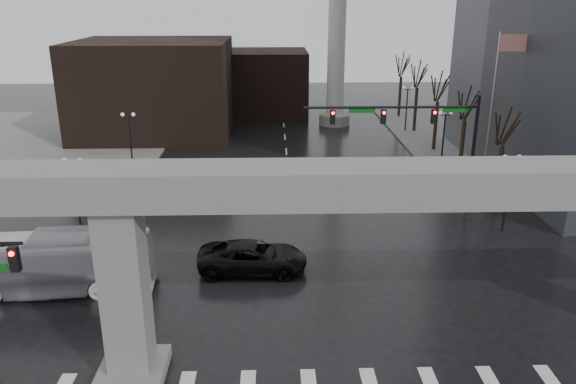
% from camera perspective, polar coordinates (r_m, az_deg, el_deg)
% --- Properties ---
extents(ground, '(160.00, 160.00, 0.00)m').
position_cam_1_polar(ground, '(23.93, 2.01, -17.71)').
color(ground, black).
rests_on(ground, ground).
extents(sidewalk_ne, '(28.00, 36.00, 0.15)m').
position_cam_1_polar(sidewalk_ne, '(63.12, 24.17, 4.49)').
color(sidewalk_ne, slate).
rests_on(sidewalk_ne, ground).
extents(sidewalk_nw, '(28.00, 36.00, 0.15)m').
position_cam_1_polar(sidewalk_nw, '(62.01, -25.08, 4.12)').
color(sidewalk_nw, slate).
rests_on(sidewalk_nw, ground).
extents(elevated_guideway, '(48.00, 2.60, 8.70)m').
position_cam_1_polar(elevated_guideway, '(20.66, 5.74, -2.15)').
color(elevated_guideway, gray).
rests_on(elevated_guideway, ground).
extents(building_far_left, '(16.00, 14.00, 10.00)m').
position_cam_1_polar(building_far_left, '(63.06, -13.41, 10.23)').
color(building_far_left, black).
rests_on(building_far_left, ground).
extents(building_far_mid, '(10.00, 10.00, 8.00)m').
position_cam_1_polar(building_far_mid, '(71.82, -2.18, 10.98)').
color(building_far_mid, black).
rests_on(building_far_mid, ground).
extents(smokestack, '(3.60, 3.60, 30.00)m').
position_cam_1_polar(smokestack, '(65.48, 5.07, 18.33)').
color(smokestack, '#BCBBB7').
rests_on(smokestack, ground).
extents(signal_mast_arm, '(12.12, 0.43, 8.00)m').
position_cam_1_polar(signal_mast_arm, '(40.17, 13.41, 6.47)').
color(signal_mast_arm, black).
rests_on(signal_mast_arm, ground).
extents(flagpole_assembly, '(2.06, 0.12, 12.00)m').
position_cam_1_polar(flagpole_assembly, '(44.83, 20.46, 9.30)').
color(flagpole_assembly, silver).
rests_on(flagpole_assembly, ground).
extents(lamp_right_0, '(1.22, 0.32, 5.11)m').
position_cam_1_polar(lamp_right_0, '(37.85, 21.54, 1.14)').
color(lamp_right_0, black).
rests_on(lamp_right_0, ground).
extents(lamp_right_1, '(1.22, 0.32, 5.11)m').
position_cam_1_polar(lamp_right_1, '(50.54, 15.58, 6.12)').
color(lamp_right_1, black).
rests_on(lamp_right_1, ground).
extents(lamp_right_2, '(1.22, 0.32, 5.11)m').
position_cam_1_polar(lamp_right_2, '(63.78, 12.00, 9.04)').
color(lamp_right_2, black).
rests_on(lamp_right_2, ground).
extents(lamp_left_0, '(1.22, 0.32, 5.11)m').
position_cam_1_polar(lamp_left_0, '(36.88, -20.80, 0.78)').
color(lamp_left_0, black).
rests_on(lamp_left_0, ground).
extents(lamp_left_1, '(1.22, 0.32, 5.11)m').
position_cam_1_polar(lamp_left_1, '(49.82, -15.80, 5.92)').
color(lamp_left_1, black).
rests_on(lamp_left_1, ground).
extents(lamp_left_2, '(1.22, 0.32, 5.11)m').
position_cam_1_polar(lamp_left_2, '(63.21, -12.85, 8.89)').
color(lamp_left_2, black).
rests_on(lamp_left_2, ground).
extents(tree_right_0, '(1.09, 1.58, 7.50)m').
position_cam_1_polar(tree_right_0, '(41.97, 20.68, 1.97)').
color(tree_right_0, black).
rests_on(tree_right_0, ground).
extents(tree_right_1, '(1.09, 1.61, 7.67)m').
position_cam_1_polar(tree_right_1, '(49.16, 17.32, 4.85)').
color(tree_right_1, black).
rests_on(tree_right_1, ground).
extents(tree_right_2, '(1.10, 1.63, 7.85)m').
position_cam_1_polar(tree_right_2, '(56.58, 14.81, 6.97)').
color(tree_right_2, black).
rests_on(tree_right_2, ground).
extents(tree_right_3, '(1.11, 1.66, 8.02)m').
position_cam_1_polar(tree_right_3, '(64.13, 12.88, 8.58)').
color(tree_right_3, black).
rests_on(tree_right_3, ground).
extents(tree_right_4, '(1.12, 1.69, 8.19)m').
position_cam_1_polar(tree_right_4, '(71.78, 11.34, 9.85)').
color(tree_right_4, black).
rests_on(tree_right_4, ground).
extents(pickup_truck, '(6.04, 2.90, 1.66)m').
position_cam_1_polar(pickup_truck, '(31.08, -3.62, -6.62)').
color(pickup_truck, black).
rests_on(pickup_truck, ground).
extents(city_bus, '(11.41, 3.41, 3.13)m').
position_cam_1_polar(city_bus, '(31.30, -23.77, -6.66)').
color(city_bus, silver).
rests_on(city_bus, ground).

